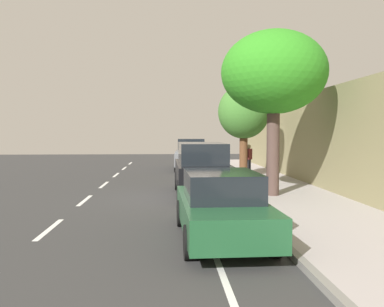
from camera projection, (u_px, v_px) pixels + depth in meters
name	position (u px, v px, depth m)	size (l,w,h in m)	color
ground	(178.00, 198.00, 14.69)	(58.45, 58.45, 0.00)	#343434
sidewalk	(285.00, 195.00, 14.91)	(3.68, 36.53, 0.14)	#AAA1A2
curb_edge	(233.00, 195.00, 14.80)	(0.16, 36.53, 0.14)	gray
lane_stripe_centre	(85.00, 200.00, 14.13)	(0.14, 35.80, 0.01)	white
lane_stripe_bike_edge	(193.00, 198.00, 14.72)	(0.12, 36.53, 0.01)	white
building_facade	(341.00, 141.00, 14.93)	(0.50, 36.53, 4.13)	#8C825B
parked_sedan_green_nearest	(221.00, 206.00, 8.97)	(1.92, 4.44, 1.52)	#1E512D
parked_suv_black_second	(202.00, 168.00, 15.29)	(1.99, 4.71, 1.99)	black
parked_pickup_grey_mid	(191.00, 155.00, 26.02)	(2.27, 5.41, 1.95)	slate
bicycle_at_curb	(207.00, 172.00, 20.12)	(1.33, 1.23, 0.78)	black
cyclist_with_backpack	(212.00, 159.00, 19.63)	(0.52, 0.55, 1.78)	#C6B284
street_tree_near_cyclist	(274.00, 74.00, 14.23)	(3.73, 3.73, 5.84)	#4C3932
street_tree_mid_block	(244.00, 113.00, 19.94)	(2.55, 2.55, 4.61)	brown
pedestrian_on_phone	(249.00, 158.00, 21.45)	(0.43, 0.50, 1.61)	black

